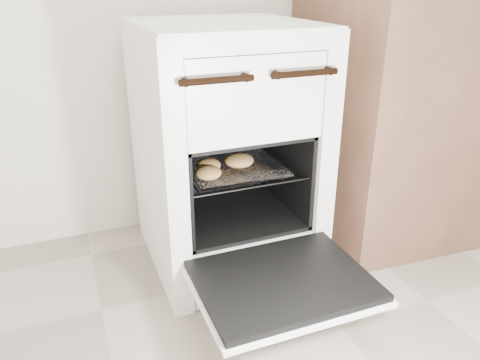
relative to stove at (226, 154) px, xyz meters
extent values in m
cube|color=white|center=(0.00, 0.01, 0.01)|extent=(0.55, 0.59, 0.84)
cylinder|color=black|center=(-0.13, -0.30, 0.32)|extent=(0.20, 0.02, 0.02)
cylinder|color=black|center=(0.13, -0.30, 0.32)|extent=(0.20, 0.02, 0.02)
cube|color=black|center=(0.00, -0.46, -0.22)|extent=(0.48, 0.37, 0.02)
cube|color=white|center=(0.00, -0.46, -0.24)|extent=(0.49, 0.38, 0.01)
cylinder|color=black|center=(-0.20, -0.06, -0.03)|extent=(0.01, 0.38, 0.01)
cylinder|color=black|center=(0.20, -0.06, -0.03)|extent=(0.01, 0.38, 0.01)
cylinder|color=black|center=(0.00, -0.24, -0.03)|extent=(0.39, 0.01, 0.01)
cylinder|color=black|center=(0.00, 0.12, -0.03)|extent=(0.39, 0.01, 0.01)
cylinder|color=black|center=(-0.16, -0.06, -0.03)|extent=(0.01, 0.37, 0.01)
cylinder|color=black|center=(-0.11, -0.06, -0.03)|extent=(0.01, 0.37, 0.01)
cylinder|color=black|center=(-0.05, -0.06, -0.03)|extent=(0.01, 0.37, 0.01)
cylinder|color=black|center=(0.00, -0.06, -0.03)|extent=(0.01, 0.37, 0.01)
cylinder|color=black|center=(0.05, -0.06, -0.03)|extent=(0.01, 0.37, 0.01)
cylinder|color=black|center=(0.11, -0.06, -0.03)|extent=(0.01, 0.37, 0.01)
cylinder|color=black|center=(0.16, -0.06, -0.03)|extent=(0.01, 0.37, 0.01)
cube|color=silver|center=(0.00, -0.08, -0.02)|extent=(0.31, 0.27, 0.01)
ellipsoid|color=tan|center=(-0.09, -0.09, 0.00)|extent=(0.09, 0.09, 0.04)
ellipsoid|color=tan|center=(-0.11, -0.15, 0.00)|extent=(0.11, 0.11, 0.04)
ellipsoid|color=tan|center=(0.02, -0.09, 0.00)|extent=(0.11, 0.11, 0.04)
cube|color=brown|center=(0.91, 0.01, 0.09)|extent=(1.03, 0.71, 1.00)
camera|label=1|loc=(-0.52, -1.44, 0.57)|focal=35.00mm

